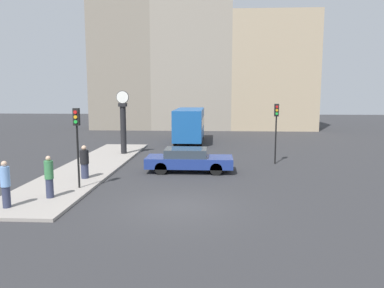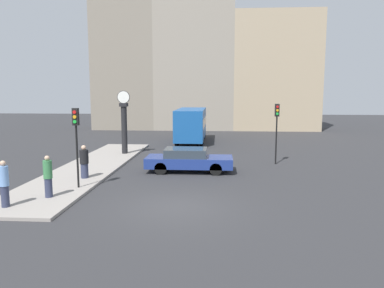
{
  "view_description": "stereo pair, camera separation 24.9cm",
  "coord_description": "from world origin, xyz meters",
  "px_view_note": "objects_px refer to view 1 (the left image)",
  "views": [
    {
      "loc": [
        1.38,
        -13.92,
        4.42
      ],
      "look_at": [
        0.14,
        7.03,
        1.47
      ],
      "focal_mm": 35.0,
      "sensor_mm": 36.0,
      "label": 1
    },
    {
      "loc": [
        1.63,
        -13.9,
        4.42
      ],
      "look_at": [
        0.14,
        7.03,
        1.47
      ],
      "focal_mm": 35.0,
      "sensor_mm": 36.0,
      "label": 2
    }
  ],
  "objects_px": {
    "traffic_light_near": "(77,131)",
    "pedestrian_black_jacket": "(84,162)",
    "street_clock": "(123,124)",
    "pedestrian_green_hoodie": "(49,177)",
    "traffic_light_far": "(276,121)",
    "bus_distant": "(190,123)",
    "pedestrian_blue_stripe": "(6,184)",
    "sedan_car": "(189,160)"
  },
  "relations": [
    {
      "from": "traffic_light_near",
      "to": "pedestrian_blue_stripe",
      "type": "height_order",
      "value": "traffic_light_near"
    },
    {
      "from": "pedestrian_black_jacket",
      "to": "pedestrian_blue_stripe",
      "type": "bearing_deg",
      "value": -104.71
    },
    {
      "from": "traffic_light_far",
      "to": "street_clock",
      "type": "bearing_deg",
      "value": 165.81
    },
    {
      "from": "sedan_car",
      "to": "bus_distant",
      "type": "height_order",
      "value": "bus_distant"
    },
    {
      "from": "bus_distant",
      "to": "street_clock",
      "type": "height_order",
      "value": "street_clock"
    },
    {
      "from": "traffic_light_near",
      "to": "pedestrian_green_hoodie",
      "type": "xyz_separation_m",
      "value": [
        -0.62,
        -1.63,
        -1.7
      ]
    },
    {
      "from": "street_clock",
      "to": "pedestrian_black_jacket",
      "type": "bearing_deg",
      "value": -90.99
    },
    {
      "from": "street_clock",
      "to": "bus_distant",
      "type": "bearing_deg",
      "value": 59.61
    },
    {
      "from": "sedan_car",
      "to": "pedestrian_blue_stripe",
      "type": "distance_m",
      "value": 9.63
    },
    {
      "from": "sedan_car",
      "to": "bus_distant",
      "type": "bearing_deg",
      "value": 93.52
    },
    {
      "from": "pedestrian_blue_stripe",
      "to": "bus_distant",
      "type": "bearing_deg",
      "value": 74.11
    },
    {
      "from": "bus_distant",
      "to": "pedestrian_green_hoodie",
      "type": "bearing_deg",
      "value": -103.99
    },
    {
      "from": "street_clock",
      "to": "pedestrian_blue_stripe",
      "type": "relative_size",
      "value": 2.47
    },
    {
      "from": "pedestrian_black_jacket",
      "to": "pedestrian_green_hoodie",
      "type": "bearing_deg",
      "value": -93.96
    },
    {
      "from": "sedan_car",
      "to": "pedestrian_green_hoodie",
      "type": "xyz_separation_m",
      "value": [
        -5.27,
        -5.9,
        0.31
      ]
    },
    {
      "from": "traffic_light_near",
      "to": "pedestrian_black_jacket",
      "type": "relative_size",
      "value": 2.16
    },
    {
      "from": "traffic_light_near",
      "to": "traffic_light_far",
      "type": "height_order",
      "value": "traffic_light_near"
    },
    {
      "from": "traffic_light_near",
      "to": "traffic_light_far",
      "type": "bearing_deg",
      "value": 35.01
    },
    {
      "from": "street_clock",
      "to": "pedestrian_green_hoodie",
      "type": "xyz_separation_m",
      "value": [
        -0.37,
        -11.05,
        -1.18
      ]
    },
    {
      "from": "bus_distant",
      "to": "street_clock",
      "type": "xyz_separation_m",
      "value": [
        -4.14,
        -7.06,
        0.52
      ]
    },
    {
      "from": "bus_distant",
      "to": "pedestrian_green_hoodie",
      "type": "distance_m",
      "value": 18.68
    },
    {
      "from": "traffic_light_far",
      "to": "pedestrian_black_jacket",
      "type": "relative_size",
      "value": 2.22
    },
    {
      "from": "pedestrian_green_hoodie",
      "to": "pedestrian_blue_stripe",
      "type": "relative_size",
      "value": 0.98
    },
    {
      "from": "sedan_car",
      "to": "pedestrian_black_jacket",
      "type": "height_order",
      "value": "pedestrian_black_jacket"
    },
    {
      "from": "traffic_light_far",
      "to": "pedestrian_black_jacket",
      "type": "distance_m",
      "value": 11.5
    },
    {
      "from": "pedestrian_green_hoodie",
      "to": "pedestrian_blue_stripe",
      "type": "distance_m",
      "value": 1.73
    },
    {
      "from": "traffic_light_far",
      "to": "pedestrian_green_hoodie",
      "type": "xyz_separation_m",
      "value": [
        -10.44,
        -8.51,
        -1.66
      ]
    },
    {
      "from": "pedestrian_green_hoodie",
      "to": "pedestrian_blue_stripe",
      "type": "xyz_separation_m",
      "value": [
        -1.04,
        -1.38,
        0.02
      ]
    },
    {
      "from": "traffic_light_near",
      "to": "bus_distant",
      "type": "bearing_deg",
      "value": 76.72
    },
    {
      "from": "street_clock",
      "to": "pedestrian_black_jacket",
      "type": "height_order",
      "value": "street_clock"
    },
    {
      "from": "street_clock",
      "to": "pedestrian_green_hoodie",
      "type": "bearing_deg",
      "value": -91.92
    },
    {
      "from": "traffic_light_far",
      "to": "pedestrian_green_hoodie",
      "type": "relative_size",
      "value": 2.13
    },
    {
      "from": "sedan_car",
      "to": "pedestrian_blue_stripe",
      "type": "xyz_separation_m",
      "value": [
        -6.3,
        -7.28,
        0.34
      ]
    },
    {
      "from": "traffic_light_near",
      "to": "pedestrian_black_jacket",
      "type": "bearing_deg",
      "value": 101.65
    },
    {
      "from": "sedan_car",
      "to": "bus_distant",
      "type": "distance_m",
      "value": 12.28
    },
    {
      "from": "sedan_car",
      "to": "traffic_light_near",
      "type": "xyz_separation_m",
      "value": [
        -4.65,
        -4.26,
        2.02
      ]
    },
    {
      "from": "bus_distant",
      "to": "traffic_light_far",
      "type": "height_order",
      "value": "traffic_light_far"
    },
    {
      "from": "bus_distant",
      "to": "pedestrian_black_jacket",
      "type": "relative_size",
      "value": 4.36
    },
    {
      "from": "pedestrian_green_hoodie",
      "to": "bus_distant",
      "type": "bearing_deg",
      "value": 76.01
    },
    {
      "from": "traffic_light_far",
      "to": "pedestrian_blue_stripe",
      "type": "height_order",
      "value": "traffic_light_far"
    },
    {
      "from": "traffic_light_near",
      "to": "pedestrian_black_jacket",
      "type": "xyz_separation_m",
      "value": [
        -0.38,
        1.85,
        -1.76
      ]
    },
    {
      "from": "bus_distant",
      "to": "pedestrian_green_hoodie",
      "type": "height_order",
      "value": "bus_distant"
    }
  ]
}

